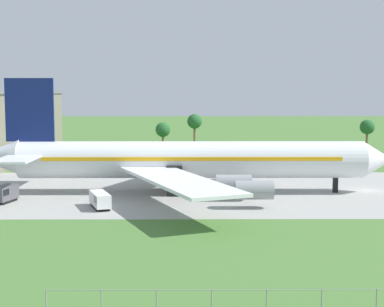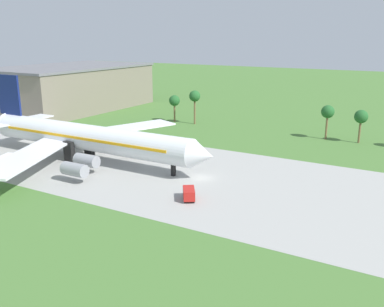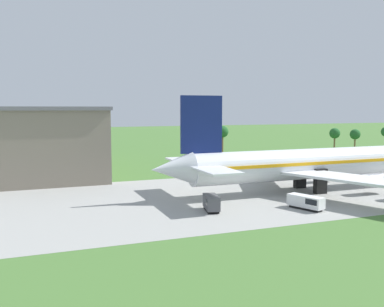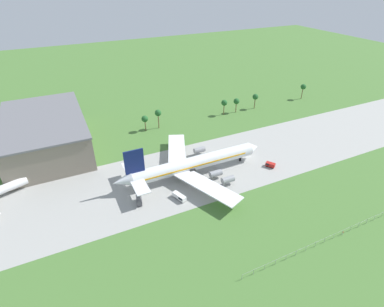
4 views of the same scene
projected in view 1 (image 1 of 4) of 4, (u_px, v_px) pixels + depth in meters
The scene contains 6 objects.
ground_plane at pixel (367, 191), 97.62m from camera, with size 600.00×600.00×0.00m, color #477233.
taxiway_strip at pixel (367, 190), 97.62m from camera, with size 320.00×44.00×0.02m.
jet_airliner at pixel (184, 160), 95.10m from camera, with size 67.89×60.42×18.53m.
baggage_tug at pixel (100, 200), 82.46m from camera, with size 3.93×6.37×2.24m.
fuel_truck at pixel (4, 194), 86.78m from camera, with size 3.03×5.15×2.49m.
palm_tree_row at pixel (368, 127), 143.43m from camera, with size 115.62×3.60×10.98m.
Camera 1 is at (-29.71, -96.25, 16.35)m, focal length 55.00 mm.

